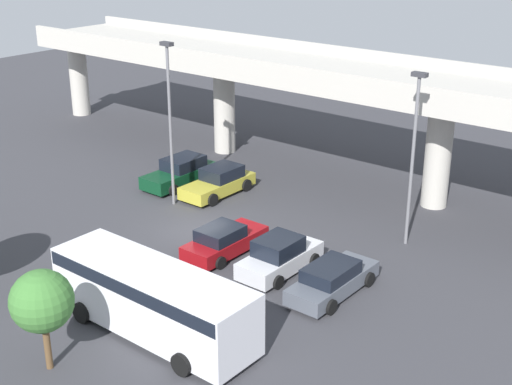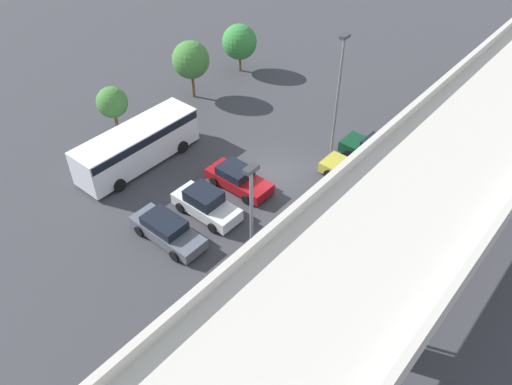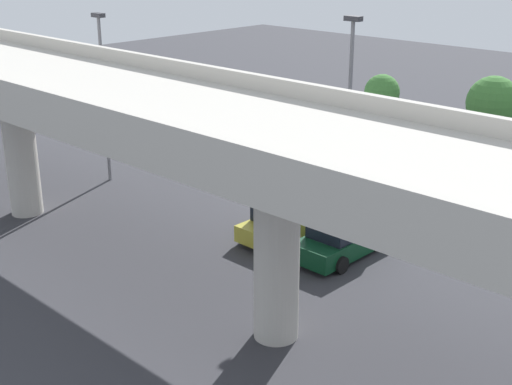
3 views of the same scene
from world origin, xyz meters
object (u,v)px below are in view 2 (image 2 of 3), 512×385
at_px(parked_car_0, 377,152).
at_px(parked_car_4, 167,230).
at_px(parked_car_1, 358,173).
at_px(parked_car_3, 206,204).
at_px(tree_front_far_right, 112,102).
at_px(tree_front_left, 240,42).
at_px(parked_car_2, 238,179).
at_px(tree_front_centre, 191,60).
at_px(lamp_post_near_aisle, 338,93).
at_px(lamp_post_mid_lot, 252,229).
at_px(shuttle_bus, 137,143).

bearing_deg(parked_car_0, parked_car_4, 69.27).
relative_size(parked_car_1, parked_car_3, 1.07).
relative_size(parked_car_4, tree_front_far_right, 1.26).
bearing_deg(tree_front_left, parked_car_3, 35.28).
bearing_deg(tree_front_left, tree_front_far_right, -0.60).
distance_m(parked_car_2, parked_car_3, 3.11).
bearing_deg(tree_front_centre, lamp_post_near_aisle, 90.12).
distance_m(parked_car_4, lamp_post_mid_lot, 7.62).
relative_size(parked_car_0, parked_car_2, 1.09).
bearing_deg(tree_front_far_right, shuttle_bus, 73.02).
distance_m(parked_car_4, tree_front_left, 20.93).
distance_m(parked_car_1, parked_car_3, 9.93).
height_order(parked_car_4, lamp_post_near_aisle, lamp_post_near_aisle).
bearing_deg(lamp_post_mid_lot, parked_car_1, -175.86).
height_order(shuttle_bus, tree_front_left, tree_front_left).
distance_m(parked_car_2, lamp_post_mid_lot, 9.75).
bearing_deg(parked_car_2, tree_front_far_right, -173.56).
bearing_deg(tree_front_left, lamp_post_mid_lot, 42.98).
height_order(parked_car_4, tree_front_far_right, tree_front_far_right).
relative_size(shuttle_bus, lamp_post_mid_lot, 1.05).
relative_size(tree_front_left, tree_front_far_right, 1.10).
height_order(parked_car_1, parked_car_4, parked_car_1).
height_order(parked_car_1, shuttle_bus, shuttle_bus).
relative_size(tree_front_centre, tree_front_far_right, 1.24).
bearing_deg(lamp_post_near_aisle, tree_front_left, -113.42).
xyz_separation_m(parked_car_4, tree_front_centre, (-12.19, -10.34, 2.54)).
relative_size(parked_car_2, parked_car_3, 1.02).
relative_size(lamp_post_near_aisle, tree_front_left, 2.13).
distance_m(parked_car_3, lamp_post_mid_lot, 7.99).
bearing_deg(parked_car_3, parked_car_2, 93.61).
xyz_separation_m(shuttle_bus, tree_front_left, (-14.39, -3.76, 1.07)).
xyz_separation_m(tree_front_left, tree_front_far_right, (13.20, -0.14, -0.00)).
height_order(parked_car_3, tree_front_centre, tree_front_centre).
height_order(parked_car_4, tree_front_left, tree_front_left).
bearing_deg(lamp_post_near_aisle, parked_car_0, 127.04).
relative_size(parked_car_3, tree_front_far_right, 1.15).
distance_m(parked_car_2, tree_front_left, 16.06).
relative_size(lamp_post_near_aisle, tree_front_centre, 1.89).
height_order(parked_car_3, parked_car_4, parked_car_3).
height_order(parked_car_0, lamp_post_mid_lot, lamp_post_mid_lot).
bearing_deg(parked_car_4, parked_car_2, 89.96).
relative_size(parked_car_1, shuttle_bus, 0.53).
relative_size(shuttle_bus, tree_front_left, 2.12).
bearing_deg(lamp_post_mid_lot, parked_car_2, -133.71).
height_order(parked_car_1, tree_front_far_right, tree_front_far_right).
bearing_deg(parked_car_2, tree_front_left, 131.15).
bearing_deg(tree_front_left, parked_car_4, 30.21).
height_order(lamp_post_near_aisle, lamp_post_mid_lot, lamp_post_near_aisle).
bearing_deg(parked_car_1, parked_car_3, 57.46).
relative_size(parked_car_2, lamp_post_mid_lot, 0.53).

